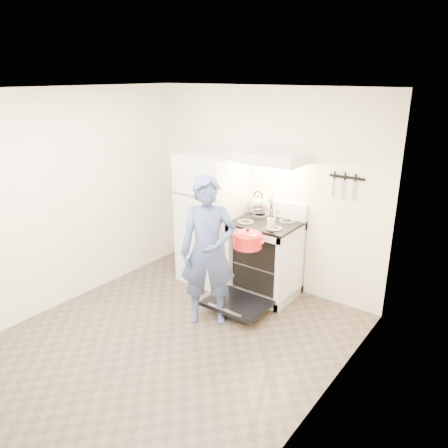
{
  "coord_description": "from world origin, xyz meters",
  "views": [
    {
      "loc": [
        2.75,
        -2.78,
        2.63
      ],
      "look_at": [
        -0.05,
        1.0,
        1.0
      ],
      "focal_mm": 35.0,
      "sensor_mm": 36.0,
      "label": 1
    }
  ],
  "objects_px": {
    "person": "(208,252)",
    "tea_kettle": "(258,203)",
    "refrigerator": "(212,218)",
    "dutch_oven": "(248,241)",
    "stove_body": "(265,260)"
  },
  "relations": [
    {
      "from": "refrigerator",
      "to": "tea_kettle",
      "type": "relative_size",
      "value": 5.69
    },
    {
      "from": "tea_kettle",
      "to": "dutch_oven",
      "type": "relative_size",
      "value": 0.77
    },
    {
      "from": "tea_kettle",
      "to": "dutch_oven",
      "type": "height_order",
      "value": "tea_kettle"
    },
    {
      "from": "person",
      "to": "tea_kettle",
      "type": "bearing_deg",
      "value": 57.69
    },
    {
      "from": "dutch_oven",
      "to": "person",
      "type": "bearing_deg",
      "value": -124.63
    },
    {
      "from": "tea_kettle",
      "to": "stove_body",
      "type": "bearing_deg",
      "value": -38.37
    },
    {
      "from": "refrigerator",
      "to": "dutch_oven",
      "type": "bearing_deg",
      "value": -29.32
    },
    {
      "from": "person",
      "to": "dutch_oven",
      "type": "distance_m",
      "value": 0.46
    },
    {
      "from": "refrigerator",
      "to": "tea_kettle",
      "type": "xyz_separation_m",
      "value": [
        0.56,
        0.22,
        0.25
      ]
    },
    {
      "from": "stove_body",
      "to": "dutch_oven",
      "type": "height_order",
      "value": "dutch_oven"
    },
    {
      "from": "refrigerator",
      "to": "stove_body",
      "type": "xyz_separation_m",
      "value": [
        0.81,
        0.02,
        -0.39
      ]
    },
    {
      "from": "person",
      "to": "dutch_oven",
      "type": "relative_size",
      "value": 4.27
    },
    {
      "from": "refrigerator",
      "to": "stove_body",
      "type": "relative_size",
      "value": 1.85
    },
    {
      "from": "person",
      "to": "dutch_oven",
      "type": "height_order",
      "value": "person"
    },
    {
      "from": "stove_body",
      "to": "person",
      "type": "distance_m",
      "value": 0.98
    }
  ]
}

